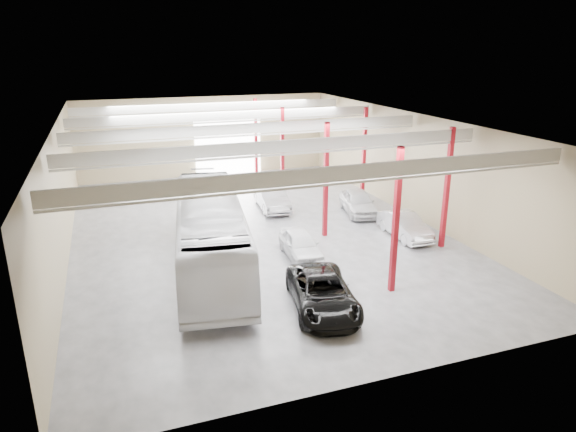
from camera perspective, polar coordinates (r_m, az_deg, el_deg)
depot_shell at (r=31.62m, az=-3.68°, el=7.02°), size 22.12×32.12×7.06m
coach_bus at (r=26.89m, az=-8.61°, el=-1.91°), size 5.34×14.33×3.90m
black_sedan at (r=23.02m, az=3.84°, el=-8.51°), size 3.65×6.06×1.58m
car_row_a at (r=28.43m, az=1.41°, el=-3.17°), size 2.09×4.46×1.48m
car_row_b at (r=36.87m, az=-1.82°, el=2.09°), size 2.23×5.25×1.68m
car_row_c at (r=40.84m, az=-9.41°, el=3.41°), size 3.22×5.87×1.61m
car_right_near at (r=32.16m, az=12.84°, el=-1.03°), size 1.72×4.57×1.49m
car_right_far at (r=36.17m, az=7.81°, el=1.55°), size 2.86×5.07×1.63m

